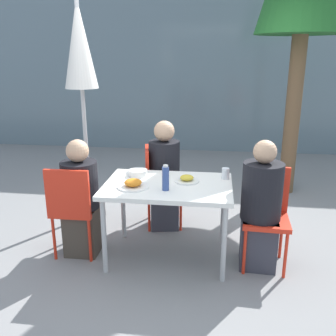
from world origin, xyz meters
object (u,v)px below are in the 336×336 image
object	(u,v)px
chair_right	(266,209)
person_right	(260,209)
closed_umbrella	(80,56)
person_left	(81,201)
salad_bowl	(138,173)
chair_far	(157,180)
bottle	(166,178)
person_far	(164,178)
drinking_cup	(226,174)
chair_left	(73,204)

from	to	relation	value
chair_right	person_right	distance (m)	0.10
person_right	closed_umbrella	distance (m)	2.40
person_left	salad_bowl	distance (m)	0.59
chair_far	bottle	world-z (taller)	bottle
person_right	person_far	bearing A→B (deg)	-33.26
person_far	drinking_cup	distance (m)	0.80
chair_left	person_left	distance (m)	0.09
person_left	person_right	size ratio (longest dim) A/B	0.96
bottle	salad_bowl	world-z (taller)	bottle
person_right	salad_bowl	bearing A→B (deg)	-9.10
person_far	salad_bowl	distance (m)	0.52
person_left	bottle	world-z (taller)	person_left
chair_left	salad_bowl	distance (m)	0.67
person_far	chair_far	bearing A→B (deg)	-122.04
chair_left	salad_bowl	size ratio (longest dim) A/B	4.99
person_far	closed_umbrella	world-z (taller)	closed_umbrella
person_right	person_far	xyz separation A→B (m)	(-0.94, 0.68, 0.02)
chair_left	person_right	bearing A→B (deg)	1.05
chair_left	salad_bowl	xyz separation A→B (m)	(0.55, 0.29, 0.23)
person_left	bottle	bearing A→B (deg)	-10.75
chair_right	closed_umbrella	world-z (taller)	closed_umbrella
person_left	person_right	world-z (taller)	person_right
chair_left	drinking_cup	size ratio (longest dim) A/B	8.46
chair_right	person_far	world-z (taller)	person_far
chair_right	salad_bowl	world-z (taller)	chair_right
chair_left	chair_far	bearing A→B (deg)	48.90
closed_umbrella	bottle	world-z (taller)	closed_umbrella
chair_right	chair_far	size ratio (longest dim) A/B	1.00
person_right	drinking_cup	distance (m)	0.46
chair_far	person_far	size ratio (longest dim) A/B	0.75
chair_right	drinking_cup	xyz separation A→B (m)	(-0.36, 0.17, 0.26)
person_right	person_far	world-z (taller)	person_far
chair_left	chair_far	world-z (taller)	same
drinking_cup	person_left	bearing A→B (deg)	-170.48
closed_umbrella	person_far	bearing A→B (deg)	-10.22
chair_right	chair_far	distance (m)	1.26
person_right	chair_left	bearing A→B (deg)	4.48
salad_bowl	closed_umbrella	bearing A→B (deg)	139.75
chair_left	person_right	size ratio (longest dim) A/B	0.76
chair_right	bottle	bearing A→B (deg)	15.27
chair_left	chair_right	bearing A→B (deg)	3.54
closed_umbrella	drinking_cup	distance (m)	1.96
chair_far	drinking_cup	world-z (taller)	chair_far
chair_right	person_left	bearing A→B (deg)	4.37
chair_right	bottle	size ratio (longest dim) A/B	3.95
person_left	drinking_cup	xyz separation A→B (m)	(1.33, 0.22, 0.26)
chair_left	salad_bowl	world-z (taller)	chair_left
bottle	salad_bowl	distance (m)	0.48
chair_left	person_left	world-z (taller)	person_left
chair_far	salad_bowl	xyz separation A→B (m)	(-0.10, -0.48, 0.23)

